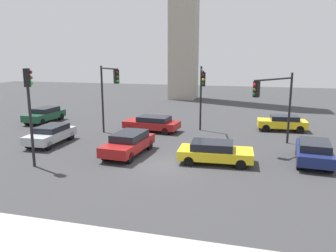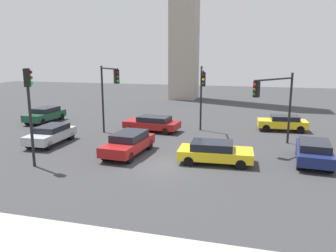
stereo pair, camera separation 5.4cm
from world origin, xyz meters
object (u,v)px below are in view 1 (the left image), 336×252
object	(u,v)px
traffic_light_2	(109,87)
traffic_light_3	(274,96)
car_2	(215,152)
car_4	(152,123)
car_0	(314,151)
car_5	(51,134)
car_6	(129,143)
car_3	(45,114)
traffic_light_0	(202,87)
traffic_light_1	(29,100)
car_1	(282,122)

from	to	relation	value
traffic_light_2	traffic_light_3	xyz separation A→B (m)	(12.28, -0.53, -0.29)
car_2	car_4	world-z (taller)	car_2
car_0	car_2	size ratio (longest dim) A/B	1.04
car_5	traffic_light_3	bearing A→B (deg)	99.88
car_6	car_3	bearing A→B (deg)	-120.25
car_5	car_3	bearing A→B (deg)	-143.45
traffic_light_2	car_5	size ratio (longest dim) A/B	1.26
traffic_light_0	car_3	world-z (taller)	traffic_light_0
traffic_light_1	car_6	world-z (taller)	traffic_light_1
car_4	traffic_light_2	bearing A→B (deg)	45.64
traffic_light_1	car_3	xyz separation A→B (m)	(-7.27, 11.54, -3.11)
car_2	car_5	xyz separation A→B (m)	(-11.98, 1.38, 0.04)
car_3	car_6	bearing A→B (deg)	57.61
traffic_light_3	car_5	size ratio (longest dim) A/B	1.18
car_0	car_5	xyz separation A→B (m)	(-17.66, -0.10, -0.02)
traffic_light_3	car_5	bearing A→B (deg)	-43.52
car_1	car_4	xyz separation A→B (m)	(-10.61, -3.06, -0.02)
traffic_light_0	traffic_light_2	bearing A→B (deg)	-85.05
traffic_light_1	car_0	world-z (taller)	traffic_light_1
traffic_light_0	traffic_light_1	world-z (taller)	traffic_light_1
traffic_light_2	car_6	bearing A→B (deg)	-12.17
car_0	car_3	distance (m)	23.89
car_2	car_5	world-z (taller)	car_5
car_3	car_6	world-z (taller)	car_6
traffic_light_0	car_4	xyz separation A→B (m)	(-4.19, 0.28, -3.19)
traffic_light_1	car_5	size ratio (longest dim) A/B	1.29
traffic_light_1	car_6	distance (m)	6.48
car_1	car_4	world-z (taller)	car_1
car_3	car_4	size ratio (longest dim) A/B	0.94
traffic_light_1	car_5	distance (m)	6.00
car_0	car_5	size ratio (longest dim) A/B	1.07
traffic_light_3	car_3	world-z (taller)	traffic_light_3
car_2	traffic_light_0	bearing A→B (deg)	102.54
traffic_light_0	traffic_light_3	xyz separation A→B (m)	(5.33, -2.58, -0.25)
car_5	car_0	bearing A→B (deg)	89.39
car_3	car_5	size ratio (longest dim) A/B	1.03
traffic_light_1	car_2	xyz separation A→B (m)	(9.96, 3.30, -3.19)
car_0	traffic_light_3	bearing A→B (deg)	43.88
car_2	car_1	bearing A→B (deg)	63.19
car_1	car_3	bearing A→B (deg)	1.30
traffic_light_0	car_5	distance (m)	11.87
traffic_light_1	traffic_light_2	bearing A→B (deg)	55.79
traffic_light_1	traffic_light_2	size ratio (longest dim) A/B	1.02
car_2	car_5	size ratio (longest dim) A/B	1.02
car_0	car_6	size ratio (longest dim) A/B	0.97
car_4	traffic_light_3	bearing A→B (deg)	168.62
car_1	car_2	world-z (taller)	car_1
traffic_light_3	car_4	distance (m)	10.37
traffic_light_0	car_0	size ratio (longest dim) A/B	1.17
traffic_light_3	car_2	bearing A→B (deg)	-2.39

